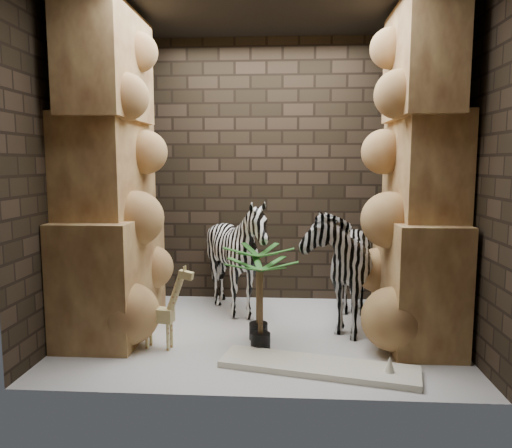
# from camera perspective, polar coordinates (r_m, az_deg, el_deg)

# --- Properties ---
(floor) EXTENTS (3.50, 3.50, 0.00)m
(floor) POSITION_cam_1_polar(r_m,az_deg,el_deg) (4.73, 0.48, -12.63)
(floor) COLOR silver
(floor) RESTS_ON ground
(ceiling) EXTENTS (3.50, 3.50, 0.00)m
(ceiling) POSITION_cam_1_polar(r_m,az_deg,el_deg) (4.67, 0.52, 24.58)
(ceiling) COLOR black
(ceiling) RESTS_ON ground
(wall_back) EXTENTS (3.50, 0.00, 3.50)m
(wall_back) POSITION_cam_1_polar(r_m,az_deg,el_deg) (5.70, 1.19, 6.13)
(wall_back) COLOR #2E2319
(wall_back) RESTS_ON ground
(wall_front) EXTENTS (3.50, 0.00, 3.50)m
(wall_front) POSITION_cam_1_polar(r_m,az_deg,el_deg) (3.21, -0.73, 5.34)
(wall_front) COLOR #2E2319
(wall_front) RESTS_ON ground
(wall_left) EXTENTS (0.00, 3.00, 3.00)m
(wall_left) POSITION_cam_1_polar(r_m,az_deg,el_deg) (4.87, -20.61, 5.50)
(wall_left) COLOR #2E2319
(wall_left) RESTS_ON ground
(wall_right) EXTENTS (0.00, 3.00, 3.00)m
(wall_right) POSITION_cam_1_polar(r_m,az_deg,el_deg) (4.70, 22.44, 5.37)
(wall_right) COLOR #2E2319
(wall_right) RESTS_ON ground
(rock_pillar_left) EXTENTS (0.68, 1.30, 3.00)m
(rock_pillar_left) POSITION_cam_1_polar(r_m,az_deg,el_deg) (4.74, -16.73, 5.62)
(rock_pillar_left) COLOR #D6B56B
(rock_pillar_left) RESTS_ON floor
(rock_pillar_right) EXTENTS (0.58, 1.25, 3.00)m
(rock_pillar_right) POSITION_cam_1_polar(r_m,az_deg,el_deg) (4.60, 18.53, 5.52)
(rock_pillar_right) COLOR #D6B56B
(rock_pillar_right) RESTS_ON floor
(zebra_right) EXTENTS (0.81, 1.27, 1.41)m
(zebra_right) POSITION_cam_1_polar(r_m,az_deg,el_deg) (4.91, 9.64, -3.49)
(zebra_right) COLOR white
(zebra_right) RESTS_ON floor
(zebra_left) EXTENTS (1.28, 1.45, 1.13)m
(zebra_left) POSITION_cam_1_polar(r_m,az_deg,el_deg) (5.15, -2.22, -4.48)
(zebra_left) COLOR white
(zebra_left) RESTS_ON floor
(giraffe_toy) EXTENTS (0.41, 0.19, 0.76)m
(giraffe_toy) POSITION_cam_1_polar(r_m,az_deg,el_deg) (4.36, -11.25, -9.28)
(giraffe_toy) COLOR #D2C37C
(giraffe_toy) RESTS_ON floor
(palm_front) EXTENTS (0.36, 0.36, 0.87)m
(palm_front) POSITION_cam_1_polar(r_m,az_deg,el_deg) (4.48, 0.28, -7.94)
(palm_front) COLOR #256328
(palm_front) RESTS_ON floor
(palm_back) EXTENTS (0.36, 0.36, 0.80)m
(palm_back) POSITION_cam_1_polar(r_m,az_deg,el_deg) (4.23, 0.52, -9.33)
(palm_back) COLOR #256328
(palm_back) RESTS_ON floor
(surfboard) EXTENTS (1.58, 0.71, 0.05)m
(surfboard) POSITION_cam_1_polar(r_m,az_deg,el_deg) (4.01, 7.21, -16.08)
(surfboard) COLOR white
(surfboard) RESTS_ON floor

